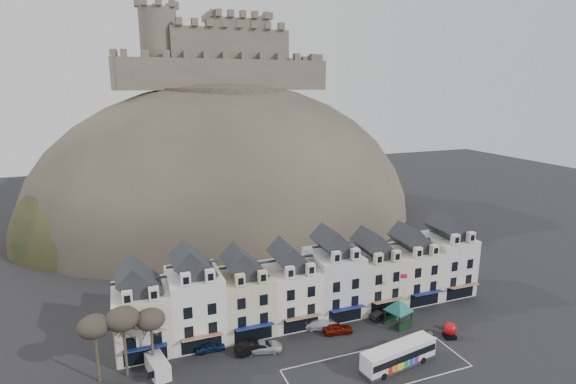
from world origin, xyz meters
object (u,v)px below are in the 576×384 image
object	(u,v)px
car_charcoal	(382,314)
car_navy	(210,346)
bus	(399,355)
car_black	(254,347)
red_buoy	(450,330)
bus_shelter	(399,305)
white_van	(158,367)
flagpole	(399,293)
car_silver	(264,346)
car_maroon	(338,329)
car_white	(322,324)

from	to	relation	value
car_charcoal	car_navy	bearing A→B (deg)	75.88
bus	car_black	world-z (taller)	bus
red_buoy	car_charcoal	bearing A→B (deg)	125.91
red_buoy	bus_shelter	bearing A→B (deg)	131.33
white_van	flagpole	bearing A→B (deg)	-11.67
car_black	car_silver	bearing A→B (deg)	-93.99
bus_shelter	car_maroon	xyz separation A→B (m)	(-8.92, 1.11, -2.40)
red_buoy	flagpole	distance (m)	8.06
bus	flagpole	size ratio (longest dim) A/B	1.39
car_navy	car_charcoal	distance (m)	25.10
car_white	car_charcoal	xyz separation A→B (m)	(9.49, -0.44, -0.08)
car_black	car_maroon	xyz separation A→B (m)	(12.08, 0.27, -0.10)
flagpole	car_charcoal	distance (m)	4.25
red_buoy	white_van	distance (m)	37.80
white_van	car_maroon	size ratio (longest dim) A/B	1.15
car_navy	red_buoy	bearing A→B (deg)	-104.16
bus	bus_shelter	size ratio (longest dim) A/B	1.72
bus	car_black	xyz separation A→B (m)	(-15.47, 8.95, -0.79)
car_charcoal	bus	bearing A→B (deg)	144.46
white_van	car_charcoal	xyz separation A→B (m)	(31.72, 1.83, -0.36)
flagpole	car_charcoal	world-z (taller)	flagpole
bus	car_silver	bearing A→B (deg)	139.28
bus_shelter	red_buoy	size ratio (longest dim) A/B	2.78
car_navy	white_van	bearing A→B (deg)	111.85
bus_shelter	bus	bearing A→B (deg)	-141.51
bus_shelter	red_buoy	distance (m)	7.23
car_silver	flagpole	bearing A→B (deg)	-74.26
car_navy	car_charcoal	world-z (taller)	car_navy
car_charcoal	bus_shelter	bearing A→B (deg)	-170.57
bus	car_silver	world-z (taller)	bus
car_charcoal	flagpole	bearing A→B (deg)	-139.38
car_navy	car_black	xyz separation A→B (m)	(5.11, -2.37, 0.13)
car_maroon	car_charcoal	size ratio (longest dim) A/B	1.06
car_navy	car_silver	xyz separation A→B (m)	(6.40, -2.50, 0.01)
white_van	car_maroon	distance (m)	23.83
bus	bus_shelter	bearing A→B (deg)	46.84
white_van	car_black	bearing A→B (deg)	-11.82
car_black	car_silver	xyz separation A→B (m)	(1.29, -0.13, -0.12)
car_navy	car_maroon	size ratio (longest dim) A/B	0.96
red_buoy	bus	bearing A→B (deg)	-164.04
bus	car_maroon	bearing A→B (deg)	101.30
flagpole	car_maroon	size ratio (longest dim) A/B	1.83
bus_shelter	car_white	world-z (taller)	bus_shelter
bus	car_charcoal	size ratio (longest dim) A/B	2.71
red_buoy	car_charcoal	distance (m)	9.58
car_black	white_van	bearing A→B (deg)	92.61
white_van	car_white	xyz separation A→B (m)	(22.23, 2.27, -0.28)
bus_shelter	car_black	size ratio (longest dim) A/B	1.26
red_buoy	car_maroon	world-z (taller)	red_buoy
bus_shelter	car_maroon	size ratio (longest dim) A/B	1.48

